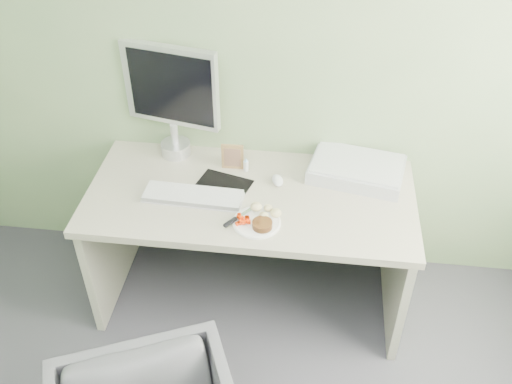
# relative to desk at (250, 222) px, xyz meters

# --- Properties ---
(wall_back) EXTENTS (3.50, 0.00, 3.50)m
(wall_back) POSITION_rel_desk_xyz_m (0.00, 0.38, 0.80)
(wall_back) COLOR gray
(wall_back) RESTS_ON floor
(desk) EXTENTS (1.60, 0.75, 0.73)m
(desk) POSITION_rel_desk_xyz_m (0.00, 0.00, 0.00)
(desk) COLOR #B9B19B
(desk) RESTS_ON floor
(plate) EXTENTS (0.22, 0.22, 0.01)m
(plate) POSITION_rel_desk_xyz_m (0.06, -0.21, 0.19)
(plate) COLOR white
(plate) RESTS_ON desk
(steak) EXTENTS (0.12, 0.12, 0.03)m
(steak) POSITION_rel_desk_xyz_m (0.09, -0.24, 0.21)
(steak) COLOR black
(steak) RESTS_ON plate
(potato_pile) EXTENTS (0.11, 0.08, 0.05)m
(potato_pile) POSITION_rel_desk_xyz_m (0.09, -0.16, 0.22)
(potato_pile) COLOR tan
(potato_pile) RESTS_ON plate
(carrot_heap) EXTENTS (0.07, 0.06, 0.04)m
(carrot_heap) POSITION_rel_desk_xyz_m (-0.01, -0.22, 0.21)
(carrot_heap) COLOR #ED3105
(carrot_heap) RESTS_ON plate
(steak_knife) EXTENTS (0.13, 0.17, 0.01)m
(steak_knife) POSITION_rel_desk_xyz_m (-0.04, -0.22, 0.21)
(steak_knife) COLOR silver
(steak_knife) RESTS_ON plate
(mousepad) EXTENTS (0.31, 0.29, 0.00)m
(mousepad) POSITION_rel_desk_xyz_m (-0.15, 0.03, 0.18)
(mousepad) COLOR black
(mousepad) RESTS_ON desk
(keyboard) EXTENTS (0.48, 0.16, 0.02)m
(keyboard) POSITION_rel_desk_xyz_m (-0.27, -0.06, 0.20)
(keyboard) COLOR white
(keyboard) RESTS_ON desk
(computer_mouse) EXTENTS (0.08, 0.11, 0.03)m
(computer_mouse) POSITION_rel_desk_xyz_m (0.12, 0.10, 0.20)
(computer_mouse) COLOR white
(computer_mouse) RESTS_ON desk
(photo_frame) EXTENTS (0.11, 0.01, 0.14)m
(photo_frame) POSITION_rel_desk_xyz_m (-0.12, 0.20, 0.25)
(photo_frame) COLOR olive
(photo_frame) RESTS_ON desk
(eyedrop_bottle) EXTENTS (0.03, 0.03, 0.08)m
(eyedrop_bottle) POSITION_rel_desk_xyz_m (-0.05, 0.19, 0.22)
(eyedrop_bottle) COLOR white
(eyedrop_bottle) RESTS_ON desk
(scanner) EXTENTS (0.51, 0.39, 0.07)m
(scanner) POSITION_rel_desk_xyz_m (0.51, 0.21, 0.22)
(scanner) COLOR silver
(scanner) RESTS_ON desk
(monitor) EXTENTS (0.50, 0.18, 0.60)m
(monitor) POSITION_rel_desk_xyz_m (-0.44, 0.32, 0.52)
(monitor) COLOR silver
(monitor) RESTS_ON desk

